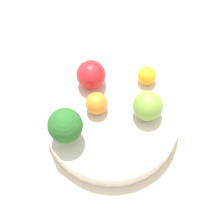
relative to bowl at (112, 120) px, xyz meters
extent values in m
plane|color=gray|center=(0.00, 0.00, -0.04)|extent=(6.00, 6.00, 0.00)
cube|color=beige|center=(0.00, 0.00, -0.03)|extent=(1.20, 1.20, 0.02)
cylinder|color=silver|center=(0.00, 0.00, 0.00)|extent=(0.25, 0.25, 0.04)
cylinder|color=#8CB76B|center=(0.00, 0.09, 0.03)|extent=(0.02, 0.02, 0.02)
sphere|color=#236023|center=(0.00, 0.09, 0.06)|extent=(0.06, 0.06, 0.06)
sphere|color=olive|center=(-0.03, -0.06, 0.05)|extent=(0.05, 0.05, 0.05)
sphere|color=red|center=(0.08, 0.00, 0.05)|extent=(0.05, 0.05, 0.05)
sphere|color=orange|center=(0.02, 0.02, 0.04)|extent=(0.04, 0.04, 0.04)
sphere|color=orange|center=(0.03, -0.09, 0.04)|extent=(0.04, 0.04, 0.04)
camera|label=1|loc=(-0.28, 0.16, 0.62)|focal=60.00mm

